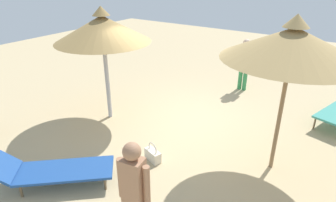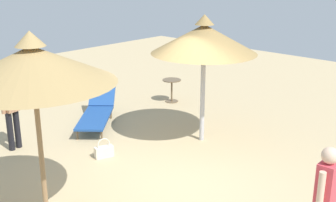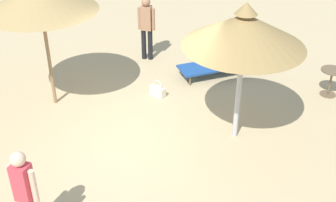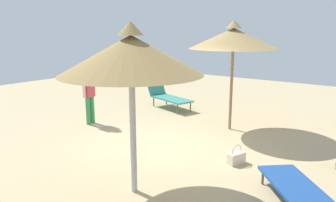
% 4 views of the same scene
% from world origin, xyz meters
% --- Properties ---
extents(ground, '(24.00, 24.00, 0.10)m').
position_xyz_m(ground, '(0.00, 0.00, -0.05)').
color(ground, tan).
extents(parasol_umbrella_edge, '(2.31, 2.31, 2.86)m').
position_xyz_m(parasol_umbrella_edge, '(-1.68, -0.81, 2.33)').
color(parasol_umbrella_edge, '#B2B2B7').
rests_on(parasol_umbrella_edge, ground).
extents(lounge_chair_center, '(2.13, 2.00, 0.76)m').
position_xyz_m(lounge_chair_center, '(-0.70, -3.39, 0.34)').
color(lounge_chair_center, '#1E478C').
rests_on(lounge_chair_center, ground).
extents(person_standing_front, '(0.45, 0.23, 1.66)m').
position_xyz_m(person_standing_front, '(0.54, 2.99, 0.94)').
color(person_standing_front, '#338C4C').
rests_on(person_standing_front, ground).
extents(person_standing_back, '(0.47, 0.26, 1.75)m').
position_xyz_m(person_standing_back, '(1.49, -3.50, 1.01)').
color(person_standing_back, black).
rests_on(person_standing_back, ground).
extents(handbag, '(0.43, 0.28, 0.42)m').
position_xyz_m(handbag, '(0.44, -1.73, 0.13)').
color(handbag, beige).
rests_on(handbag, ground).
extents(side_table_round, '(0.54, 0.54, 0.67)m').
position_xyz_m(side_table_round, '(-3.35, -3.28, 0.45)').
color(side_table_round, brown).
rests_on(side_table_round, ground).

